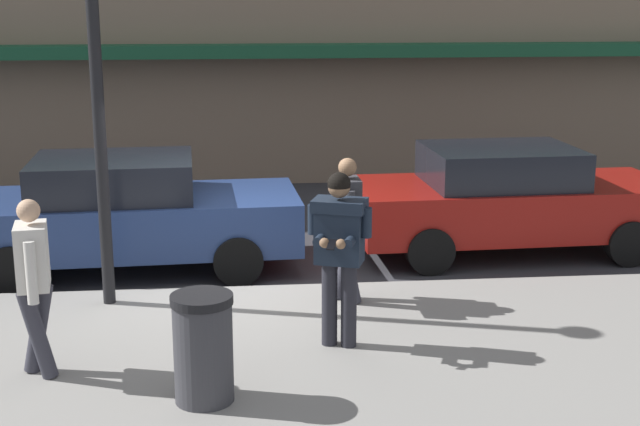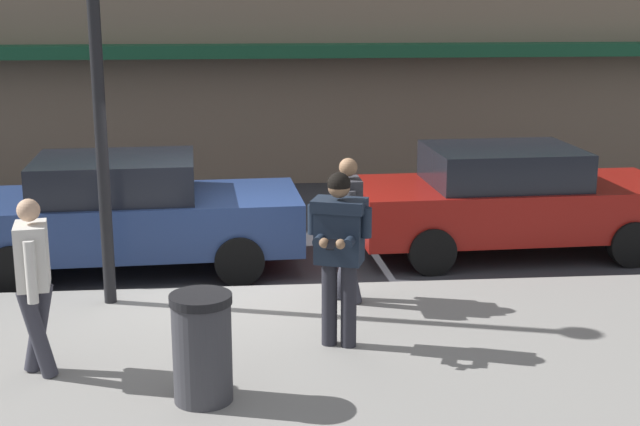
# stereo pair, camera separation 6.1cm
# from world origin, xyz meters

# --- Properties ---
(ground_plane) EXTENTS (80.00, 80.00, 0.00)m
(ground_plane) POSITION_xyz_m (0.00, 0.00, 0.00)
(ground_plane) COLOR #333338
(sidewalk) EXTENTS (32.00, 5.30, 0.14)m
(sidewalk) POSITION_xyz_m (1.00, -2.85, 0.07)
(sidewalk) COLOR gray
(sidewalk) RESTS_ON ground
(curb_paint_line) EXTENTS (28.00, 0.12, 0.01)m
(curb_paint_line) POSITION_xyz_m (1.00, 0.05, 0.00)
(curb_paint_line) COLOR silver
(curb_paint_line) RESTS_ON ground
(parked_sedan_mid) EXTENTS (4.59, 2.10, 1.54)m
(parked_sedan_mid) POSITION_xyz_m (-1.46, 1.08, 0.79)
(parked_sedan_mid) COLOR navy
(parked_sedan_mid) RESTS_ON ground
(parked_sedan_far) EXTENTS (4.57, 2.07, 1.54)m
(parked_sedan_far) POSITION_xyz_m (3.88, 1.40, 0.79)
(parked_sedan_far) COLOR maroon
(parked_sedan_far) RESTS_ON ground
(man_texting_on_phone) EXTENTS (0.62, 0.65, 1.81)m
(man_texting_on_phone) POSITION_xyz_m (1.03, -2.20, 1.25)
(man_texting_on_phone) COLOR #23232B
(man_texting_on_phone) RESTS_ON sidewalk
(pedestrian_in_light_coat) EXTENTS (0.37, 0.59, 1.70)m
(pedestrian_in_light_coat) POSITION_xyz_m (-1.85, -2.63, 1.11)
(pedestrian_in_light_coat) COLOR #33333D
(pedestrian_in_light_coat) RESTS_ON sidewalk
(pedestrian_with_bag) EXTENTS (0.33, 0.72, 1.70)m
(pedestrian_with_bag) POSITION_xyz_m (1.27, -0.87, 1.11)
(pedestrian_with_bag) COLOR #33333D
(pedestrian_with_bag) RESTS_ON sidewalk
(street_lamp_post) EXTENTS (0.36, 0.36, 4.88)m
(street_lamp_post) POSITION_xyz_m (-1.48, -0.65, 3.14)
(street_lamp_post) COLOR black
(street_lamp_post) RESTS_ON sidewalk
(trash_bin) EXTENTS (0.55, 0.55, 0.98)m
(trash_bin) POSITION_xyz_m (-0.30, -3.34, 0.63)
(trash_bin) COLOR #38383D
(trash_bin) RESTS_ON sidewalk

